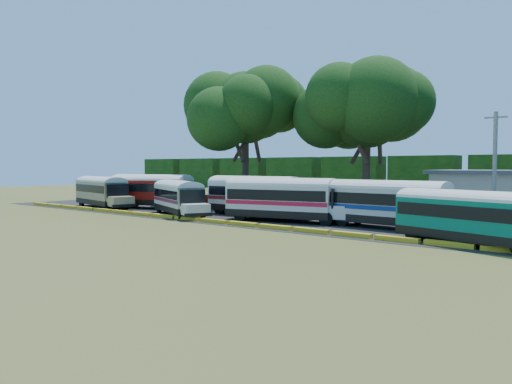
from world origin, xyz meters
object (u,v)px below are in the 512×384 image
Objects in this scene: bus_cream_west at (179,196)px; bus_teal at (468,214)px; bus_red at (154,189)px; tree_west at (245,108)px; bus_white_red at (284,197)px; bus_beige at (102,190)px.

bus_teal is (25.26, -1.09, -0.00)m from bus_cream_west.
bus_red reaches higher than bus_teal.
bus_red is at bearing -172.22° from bus_teal.
bus_red is 13.88m from tree_west.
bus_teal is (32.80, -4.34, -0.27)m from bus_red.
bus_white_red is (10.33, 1.86, 0.21)m from bus_cream_west.
bus_beige is 0.69× the size of tree_west.
bus_red is 0.74× the size of tree_west.
bus_teal is at bearing -20.76° from bus_red.
bus_red reaches higher than bus_white_red.
bus_beige is at bearing 170.95° from bus_white_red.
bus_beige is 1.08× the size of bus_cream_west.
bus_cream_west is (12.55, -0.34, -0.13)m from bus_beige.
bus_beige is 5.79m from bus_red.
bus_beige is 1.07× the size of bus_teal.
bus_white_red is 1.13× the size of bus_teal.
tree_west reaches higher than bus_teal.
bus_teal is 0.64× the size of tree_west.
bus_red is at bearing -113.48° from tree_west.
bus_cream_west is at bearing -36.53° from bus_red.
tree_west is at bearing 53.29° from bus_red.
bus_red reaches higher than bus_beige.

